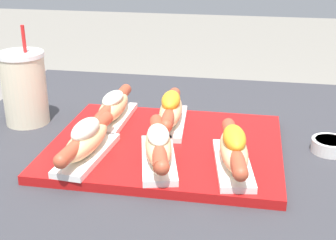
% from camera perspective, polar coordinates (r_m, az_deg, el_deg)
% --- Properties ---
extents(serving_tray, '(0.46, 0.37, 0.02)m').
position_cam_1_polar(serving_tray, '(0.95, -0.22, -3.19)').
color(serving_tray, '#B71414').
rests_on(serving_tray, patio_table).
extents(hot_dog_0, '(0.08, 0.23, 0.07)m').
position_cam_1_polar(hot_dog_0, '(0.88, -9.92, -2.49)').
color(hot_dog_0, white).
rests_on(hot_dog_0, serving_tray).
extents(hot_dog_1, '(0.10, 0.22, 0.07)m').
position_cam_1_polar(hot_dog_1, '(0.85, -1.19, -3.16)').
color(hot_dog_1, white).
rests_on(hot_dog_1, serving_tray).
extents(hot_dog_2, '(0.09, 0.22, 0.08)m').
position_cam_1_polar(hot_dog_2, '(0.84, 8.01, -3.61)').
color(hot_dog_2, white).
rests_on(hot_dog_2, serving_tray).
extents(hot_dog_3, '(0.06, 0.23, 0.07)m').
position_cam_1_polar(hot_dog_3, '(1.05, -6.62, 1.59)').
color(hot_dog_3, white).
rests_on(hot_dog_3, serving_tray).
extents(hot_dog_4, '(0.08, 0.23, 0.08)m').
position_cam_1_polar(hot_dog_4, '(1.01, 0.33, 1.11)').
color(hot_dog_4, white).
rests_on(hot_dog_4, serving_tray).
extents(sauce_bowl, '(0.07, 0.07, 0.03)m').
position_cam_1_polar(sauce_bowl, '(1.00, 19.16, -2.89)').
color(sauce_bowl, silver).
rests_on(sauce_bowl, patio_table).
extents(drink_cup, '(0.10, 0.10, 0.23)m').
position_cam_1_polar(drink_cup, '(1.11, -17.03, 3.80)').
color(drink_cup, beige).
rests_on(drink_cup, patio_table).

